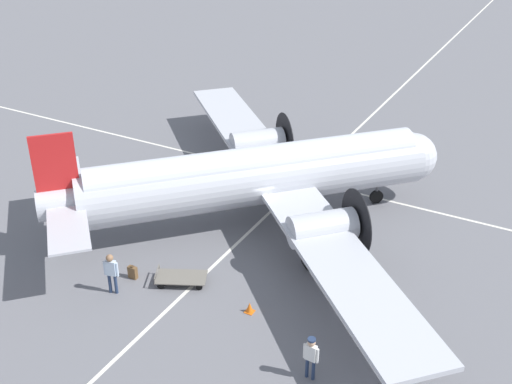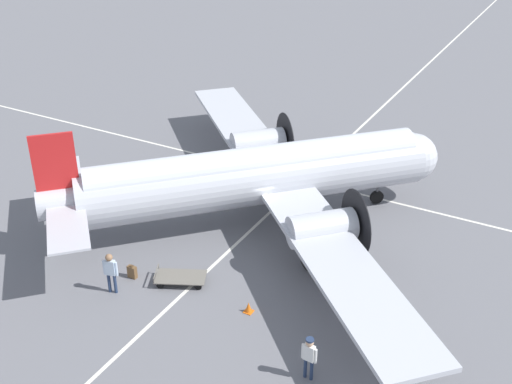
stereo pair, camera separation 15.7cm
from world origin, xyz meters
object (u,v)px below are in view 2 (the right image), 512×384
(airliner_main, at_px, (264,175))
(passenger_boarding, at_px, (110,269))
(baggage_cart, at_px, (180,277))
(traffic_cone, at_px, (249,308))
(crew_foreground, at_px, (309,354))
(suitcase_near_door, at_px, (132,272))

(airliner_main, relative_size, passenger_boarding, 11.44)
(baggage_cart, relative_size, traffic_cone, 5.17)
(traffic_cone, bearing_deg, crew_foreground, 149.33)
(crew_foreground, height_order, passenger_boarding, passenger_boarding)
(passenger_boarding, distance_m, baggage_cart, 2.89)
(crew_foreground, distance_m, baggage_cart, 7.42)
(crew_foreground, bearing_deg, suitcase_near_door, 172.51)
(passenger_boarding, bearing_deg, airliner_main, 54.81)
(suitcase_near_door, bearing_deg, crew_foreground, 169.24)
(airliner_main, distance_m, traffic_cone, 7.39)
(airliner_main, height_order, suitcase_near_door, airliner_main)
(passenger_boarding, bearing_deg, crew_foreground, -19.98)
(crew_foreground, bearing_deg, traffic_cone, 152.61)
(baggage_cart, xyz_separation_m, traffic_cone, (-3.44, 0.28, -0.07))
(baggage_cart, bearing_deg, crew_foreground, -44.43)
(traffic_cone, bearing_deg, passenger_boarding, 16.07)
(passenger_boarding, relative_size, suitcase_near_door, 3.07)
(airliner_main, xyz_separation_m, passenger_boarding, (2.68, 8.02, -1.37))
(airliner_main, relative_size, crew_foreground, 12.18)
(suitcase_near_door, bearing_deg, airliner_main, -111.02)
(crew_foreground, bearing_deg, passenger_boarding, 179.98)
(passenger_boarding, bearing_deg, traffic_cone, -0.62)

